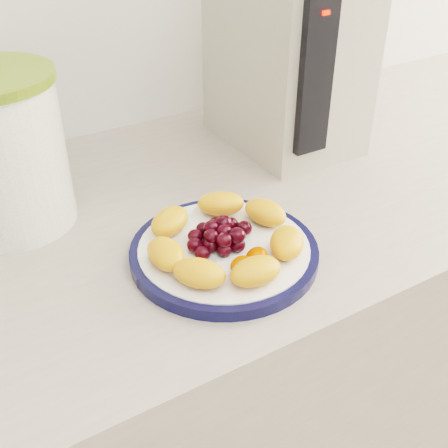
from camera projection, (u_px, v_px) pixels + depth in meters
counter at (223, 393)px, 1.09m from camera, size 3.50×0.60×0.90m
cabinet_face at (223, 403)px, 1.10m from camera, size 3.48×0.58×0.84m
plate_rim at (224, 252)px, 0.70m from camera, size 0.23×0.23×0.01m
plate_face at (224, 252)px, 0.70m from camera, size 0.21×0.21×0.02m
canister at (2, 157)px, 0.72m from camera, size 0.17×0.17×0.19m
appliance_body at (287, 51)px, 0.90m from camera, size 0.18×0.25×0.31m
appliance_panel at (315, 76)px, 0.79m from camera, size 0.05×0.02×0.23m
appliance_led at (326, 13)px, 0.73m from camera, size 0.01×0.01×0.01m
fruit_plate at (225, 239)px, 0.68m from camera, size 0.20×0.20×0.03m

